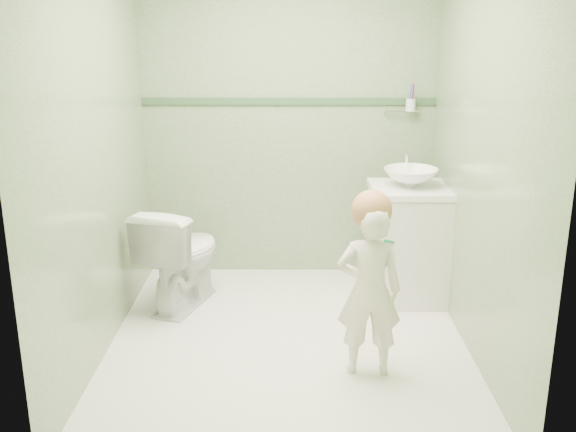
{
  "coord_description": "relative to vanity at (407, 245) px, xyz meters",
  "views": [
    {
      "loc": [
        0.02,
        -3.67,
        1.92
      ],
      "look_at": [
        0.0,
        0.15,
        0.78
      ],
      "focal_mm": 40.73,
      "sensor_mm": 36.0,
      "label": 1
    }
  ],
  "objects": [
    {
      "name": "trim_stripe",
      "position": [
        -0.84,
        0.54,
        0.95
      ],
      "size": [
        2.2,
        0.02,
        0.05
      ],
      "primitive_type": "cube",
      "color": "#345533",
      "rests_on": "room_shell"
    },
    {
      "name": "teal_toothbrush",
      "position": [
        -0.32,
        -1.17,
        0.43
      ],
      "size": [
        0.11,
        0.13,
        0.08
      ],
      "color": "#02845D",
      "rests_on": "toddler"
    },
    {
      "name": "toddler",
      "position": [
        -0.39,
        -1.04,
        0.09
      ],
      "size": [
        0.37,
        0.25,
        0.99
      ],
      "primitive_type": "imported",
      "rotation": [
        0.0,
        0.0,
        3.12
      ],
      "color": "silver",
      "rests_on": "ground"
    },
    {
      "name": "vanity",
      "position": [
        0.0,
        0.0,
        0.0
      ],
      "size": [
        0.52,
        0.5,
        0.8
      ],
      "primitive_type": "cube",
      "color": "silver",
      "rests_on": "ground"
    },
    {
      "name": "toilet",
      "position": [
        -1.58,
        -0.12,
        -0.03
      ],
      "size": [
        0.62,
        0.81,
        0.73
      ],
      "primitive_type": "imported",
      "rotation": [
        0.0,
        0.0,
        2.81
      ],
      "color": "white",
      "rests_on": "ground"
    },
    {
      "name": "cup_holder",
      "position": [
        0.05,
        0.48,
        0.93
      ],
      "size": [
        0.26,
        0.07,
        0.21
      ],
      "color": "silver",
      "rests_on": "room_shell"
    },
    {
      "name": "hair_cap",
      "position": [
        -0.39,
        -1.02,
        0.55
      ],
      "size": [
        0.22,
        0.22,
        0.22
      ],
      "primitive_type": "sphere",
      "color": "#B07346",
      "rests_on": "toddler"
    },
    {
      "name": "basin",
      "position": [
        0.0,
        0.0,
        0.49
      ],
      "size": [
        0.37,
        0.37,
        0.13
      ],
      "primitive_type": "imported",
      "color": "white",
      "rests_on": "counter"
    },
    {
      "name": "room_shell",
      "position": [
        -0.84,
        -0.7,
        0.8
      ],
      "size": [
        2.5,
        2.54,
        2.4
      ],
      "color": "gray",
      "rests_on": "ground"
    },
    {
      "name": "counter",
      "position": [
        0.0,
        0.0,
        0.41
      ],
      "size": [
        0.54,
        0.52,
        0.04
      ],
      "primitive_type": "cube",
      "color": "white",
      "rests_on": "vanity"
    },
    {
      "name": "ground",
      "position": [
        -0.84,
        -0.7,
        -0.4
      ],
      "size": [
        2.5,
        2.5,
        0.0
      ],
      "primitive_type": "plane",
      "color": "white",
      "rests_on": "ground"
    },
    {
      "name": "faucet",
      "position": [
        0.0,
        0.19,
        0.57
      ],
      "size": [
        0.03,
        0.13,
        0.18
      ],
      "color": "silver",
      "rests_on": "counter"
    }
  ]
}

